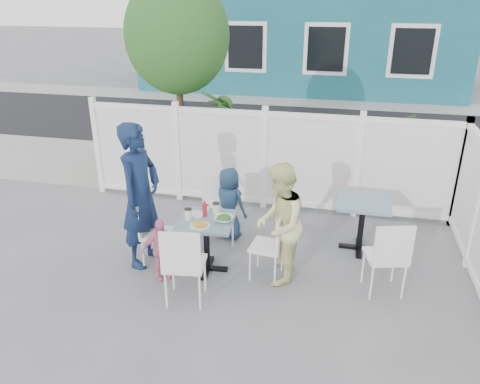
% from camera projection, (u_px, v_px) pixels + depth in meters
% --- Properties ---
extents(ground, '(80.00, 80.00, 0.00)m').
position_uv_depth(ground, '(219.00, 288.00, 5.61)').
color(ground, slate).
extents(near_sidewalk, '(24.00, 2.60, 0.01)m').
position_uv_depth(near_sidewalk, '(271.00, 176.00, 9.01)').
color(near_sidewalk, gray).
rests_on(near_sidewalk, ground).
extents(street, '(24.00, 5.00, 0.01)m').
position_uv_depth(street, '(294.00, 126.00, 12.33)').
color(street, black).
rests_on(street, ground).
extents(far_sidewalk, '(24.00, 1.60, 0.01)m').
position_uv_depth(far_sidewalk, '(306.00, 102.00, 15.10)').
color(far_sidewalk, gray).
rests_on(far_sidewalk, ground).
extents(building, '(11.00, 6.00, 6.00)m').
position_uv_depth(building, '(306.00, 0.00, 17.06)').
color(building, '#16546A').
rests_on(building, ground).
extents(fence_back, '(5.86, 0.08, 1.60)m').
position_uv_depth(fence_back, '(264.00, 162.00, 7.43)').
color(fence_back, white).
rests_on(fence_back, ground).
extents(tree, '(1.80, 1.62, 3.59)m').
position_uv_depth(tree, '(177.00, 36.00, 7.88)').
color(tree, '#382316').
rests_on(tree, ground).
extents(utility_cabinet, '(0.70, 0.55, 1.19)m').
position_uv_depth(utility_cabinet, '(166.00, 136.00, 9.41)').
color(utility_cabinet, gold).
rests_on(utility_cabinet, ground).
extents(potted_shrub_a, '(1.39, 1.39, 1.76)m').
position_uv_depth(potted_shrub_a, '(224.00, 140.00, 8.20)').
color(potted_shrub_a, '#244F1D').
rests_on(potted_shrub_a, ground).
extents(potted_shrub_b, '(1.15, 1.32, 1.42)m').
position_uv_depth(potted_shrub_b, '(382.00, 163.00, 7.62)').
color(potted_shrub_b, '#244F1D').
rests_on(potted_shrub_b, ground).
extents(main_table, '(0.72, 0.72, 0.71)m').
position_uv_depth(main_table, '(206.00, 231.00, 5.78)').
color(main_table, '#42687E').
rests_on(main_table, ground).
extents(spare_table, '(0.69, 0.69, 0.73)m').
position_uv_depth(spare_table, '(363.00, 212.00, 6.25)').
color(spare_table, '#42687E').
rests_on(spare_table, ground).
extents(chair_left, '(0.42, 0.44, 0.88)m').
position_uv_depth(chair_left, '(152.00, 228.00, 5.96)').
color(chair_left, white).
rests_on(chair_left, ground).
extents(chair_right, '(0.42, 0.43, 0.86)m').
position_uv_depth(chair_right, '(273.00, 241.00, 5.65)').
color(chair_right, white).
rests_on(chair_right, ground).
extents(chair_back, '(0.54, 0.53, 0.93)m').
position_uv_depth(chair_back, '(218.00, 204.00, 6.55)').
color(chair_back, white).
rests_on(chair_back, ground).
extents(chair_near, '(0.49, 0.48, 0.97)m').
position_uv_depth(chair_near, '(183.00, 261.00, 5.12)').
color(chair_near, white).
rests_on(chair_near, ground).
extents(chair_spare, '(0.52, 0.51, 0.95)m').
position_uv_depth(chair_spare, '(389.00, 253.00, 5.29)').
color(chair_spare, white).
rests_on(chair_spare, ground).
extents(man, '(0.54, 0.74, 1.87)m').
position_uv_depth(man, '(140.00, 196.00, 5.82)').
color(man, '#112041').
rests_on(man, ground).
extents(woman, '(0.60, 0.75, 1.50)m').
position_uv_depth(woman, '(279.00, 224.00, 5.52)').
color(woman, '#D0D849').
rests_on(woman, ground).
extents(boy, '(0.60, 0.49, 1.05)m').
position_uv_depth(boy, '(229.00, 203.00, 6.59)').
color(boy, '#1A304A').
rests_on(boy, ground).
extents(toddler, '(0.49, 0.44, 0.80)m').
position_uv_depth(toddler, '(161.00, 249.00, 5.67)').
color(toddler, pink).
rests_on(toddler, ground).
extents(plate_main, '(0.24, 0.24, 0.02)m').
position_uv_depth(plate_main, '(200.00, 226.00, 5.55)').
color(plate_main, white).
rests_on(plate_main, main_table).
extents(plate_side, '(0.20, 0.20, 0.01)m').
position_uv_depth(plate_side, '(196.00, 214.00, 5.84)').
color(plate_side, white).
rests_on(plate_side, main_table).
extents(salad_bowl, '(0.23, 0.23, 0.06)m').
position_uv_depth(salad_bowl, '(224.00, 219.00, 5.67)').
color(salad_bowl, white).
rests_on(salad_bowl, main_table).
extents(coffee_cup_a, '(0.09, 0.09, 0.13)m').
position_uv_depth(coffee_cup_a, '(188.00, 214.00, 5.70)').
color(coffee_cup_a, beige).
rests_on(coffee_cup_a, main_table).
extents(coffee_cup_b, '(0.09, 0.09, 0.13)m').
position_uv_depth(coffee_cup_b, '(216.00, 208.00, 5.86)').
color(coffee_cup_b, beige).
rests_on(coffee_cup_b, main_table).
extents(ketchup_bottle, '(0.05, 0.05, 0.18)m').
position_uv_depth(ketchup_bottle, '(205.00, 210.00, 5.77)').
color(ketchup_bottle, '#AA171C').
rests_on(ketchup_bottle, main_table).
extents(salt_shaker, '(0.03, 0.03, 0.06)m').
position_uv_depth(salt_shaker, '(208.00, 208.00, 5.95)').
color(salt_shaker, white).
rests_on(salt_shaker, main_table).
extents(pepper_shaker, '(0.03, 0.03, 0.07)m').
position_uv_depth(pepper_shaker, '(208.00, 207.00, 5.96)').
color(pepper_shaker, black).
rests_on(pepper_shaker, main_table).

